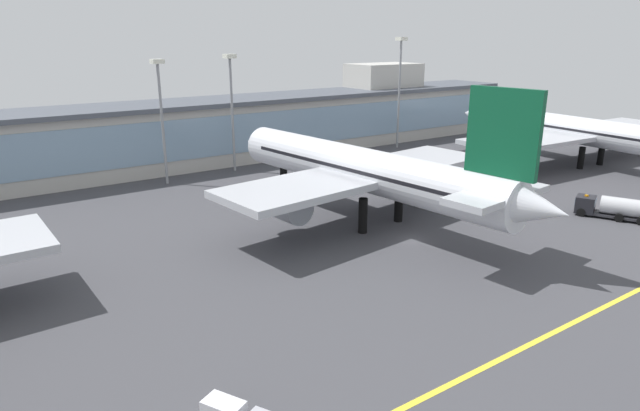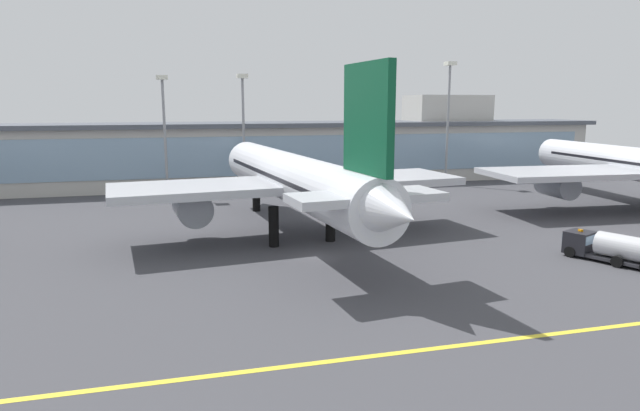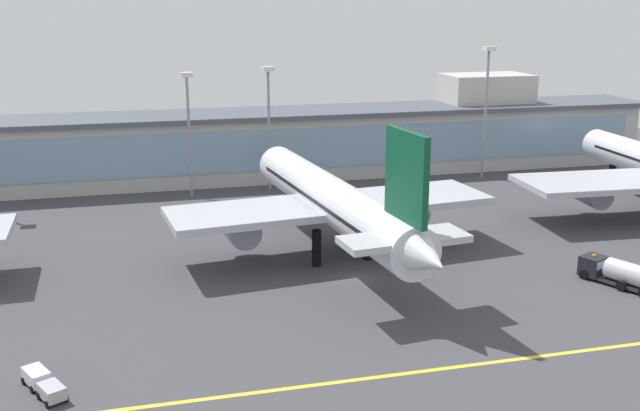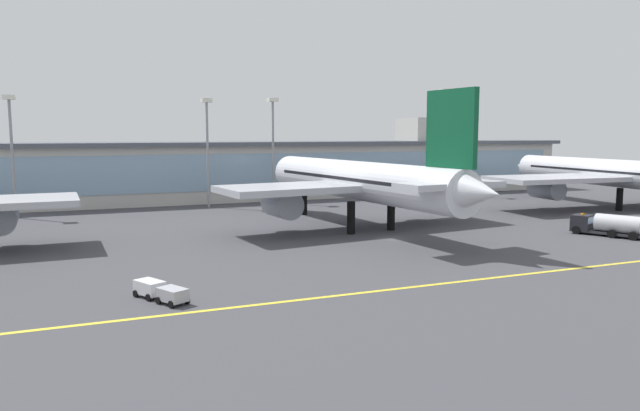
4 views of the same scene
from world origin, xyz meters
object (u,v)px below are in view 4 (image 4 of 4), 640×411
(airliner_far_right, at_px, (619,174))
(apron_light_mast_west, at_px, (443,126))
(apron_light_mast_east, at_px, (273,133))
(fuel_tanker_truck, at_px, (605,224))
(baggage_tug_near, at_px, (160,291))
(apron_light_mast_far_east, at_px, (11,136))
(airliner_near_right, at_px, (359,182))
(apron_light_mast_centre, at_px, (207,134))

(airliner_far_right, relative_size, apron_light_mast_west, 2.49)
(apron_light_mast_west, bearing_deg, apron_light_mast_east, 178.62)
(fuel_tanker_truck, height_order, baggage_tug_near, fuel_tanker_truck)
(airliner_far_right, bearing_deg, apron_light_mast_west, 32.85)
(baggage_tug_near, relative_size, apron_light_mast_far_east, 0.29)
(airliner_near_right, height_order, apron_light_mast_east, apron_light_mast_east)
(airliner_near_right, height_order, apron_light_mast_far_east, apron_light_mast_far_east)
(fuel_tanker_truck, bearing_deg, airliner_far_right, -75.38)
(apron_light_mast_west, bearing_deg, baggage_tug_near, -138.38)
(apron_light_mast_far_east, bearing_deg, apron_light_mast_east, 4.63)
(airliner_near_right, height_order, fuel_tanker_truck, airliner_near_right)
(airliner_far_right, xyz_separation_m, apron_light_mast_centre, (-68.04, 29.43, 7.13))
(airliner_near_right, bearing_deg, baggage_tug_near, 124.09)
(fuel_tanker_truck, height_order, apron_light_mast_far_east, apron_light_mast_far_east)
(airliner_near_right, relative_size, apron_light_mast_centre, 2.68)
(fuel_tanker_truck, distance_m, apron_light_mast_east, 60.66)
(apron_light_mast_west, bearing_deg, apron_light_mast_centre, -179.16)
(apron_light_mast_east, relative_size, apron_light_mast_far_east, 1.04)
(airliner_far_right, xyz_separation_m, apron_light_mast_far_east, (-99.43, 27.50, 6.99))
(airliner_far_right, xyz_separation_m, apron_light_mast_west, (-17.15, 30.18, 8.89))
(airliner_far_right, relative_size, apron_light_mast_centre, 2.89)
(baggage_tug_near, xyz_separation_m, apron_light_mast_west, (67.58, 60.04, 14.17))
(fuel_tanker_truck, xyz_separation_m, baggage_tug_near, (-58.40, -8.89, -0.72))
(airliner_near_right, distance_m, apron_light_mast_west, 50.36)
(baggage_tug_near, bearing_deg, apron_light_mast_east, -53.03)
(apron_light_mast_west, bearing_deg, apron_light_mast_far_east, -178.13)
(fuel_tanker_truck, distance_m, apron_light_mast_west, 53.68)
(baggage_tug_near, relative_size, apron_light_mast_east, 0.28)
(apron_light_mast_west, xyz_separation_m, apron_light_mast_centre, (-50.89, -0.75, -1.76))
(apron_light_mast_centre, bearing_deg, airliner_near_right, -66.48)
(airliner_far_right, bearing_deg, apron_light_mast_east, 63.80)
(apron_light_mast_east, xyz_separation_m, apron_light_mast_far_east, (-44.35, -3.59, -0.41))
(baggage_tug_near, bearing_deg, apron_light_mast_centre, -42.80)
(airliner_near_right, bearing_deg, fuel_tanker_truck, -129.05)
(apron_light_mast_east, bearing_deg, fuel_tanker_truck, -61.09)
(apron_light_mast_east, bearing_deg, apron_light_mast_centre, -172.70)
(airliner_far_right, bearing_deg, apron_light_mast_far_east, 77.78)
(airliner_far_right, distance_m, baggage_tug_near, 90.00)
(airliner_near_right, relative_size, apron_light_mast_far_east, 2.72)
(apron_light_mast_centre, distance_m, apron_light_mast_east, 13.08)
(airliner_far_right, xyz_separation_m, apron_light_mast_east, (-55.08, 31.09, 7.39))
(baggage_tug_near, bearing_deg, apron_light_mast_far_east, -12.72)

